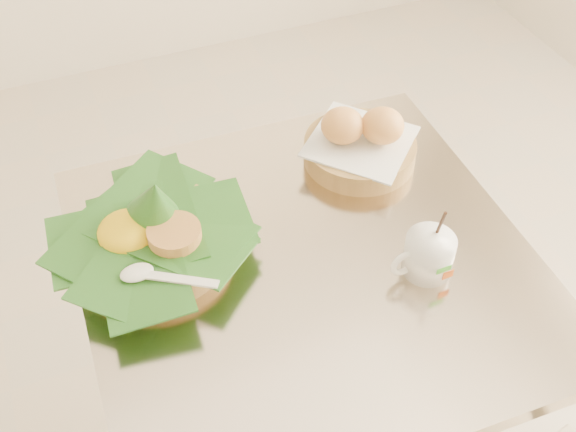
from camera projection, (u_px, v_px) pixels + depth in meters
name	position (u px, v px, depth m)	size (l,w,h in m)	color
cafe_table	(305.00, 341.00, 1.30)	(0.72, 0.72, 0.75)	gray
rice_basket	(151.00, 232.00, 1.13)	(0.31, 0.31, 0.16)	#A47E46
bread_basket	(360.00, 143.00, 1.29)	(0.24, 0.24, 0.10)	#A47E46
coffee_mug	(428.00, 254.00, 1.10)	(0.11, 0.08, 0.13)	white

